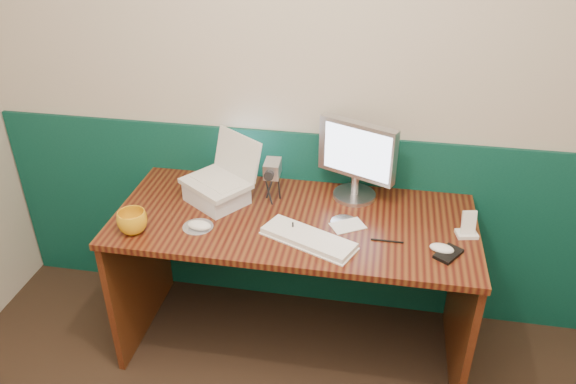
% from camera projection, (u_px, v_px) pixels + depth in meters
% --- Properties ---
extents(back_wall, '(3.50, 0.04, 2.50)m').
position_uv_depth(back_wall, '(340.00, 84.00, 2.53)').
color(back_wall, '#BEB3A1').
rests_on(back_wall, ground).
extents(wainscot, '(3.48, 0.02, 1.00)m').
position_uv_depth(wainscot, '(333.00, 224.00, 2.90)').
color(wainscot, '#083630').
rests_on(wainscot, ground).
extents(desk, '(1.60, 0.70, 0.75)m').
position_uv_depth(desk, '(294.00, 284.00, 2.68)').
color(desk, '#350E09').
rests_on(desk, ground).
extents(laptop_riser, '(0.32, 0.31, 0.09)m').
position_uv_depth(laptop_riser, '(217.00, 194.00, 2.59)').
color(laptop_riser, silver).
rests_on(laptop_riser, desk).
extents(laptop, '(0.36, 0.34, 0.24)m').
position_uv_depth(laptop, '(214.00, 162.00, 2.51)').
color(laptop, silver).
rests_on(laptop, laptop_riser).
extents(monitor, '(0.38, 0.25, 0.37)m').
position_uv_depth(monitor, '(357.00, 162.00, 2.56)').
color(monitor, '#B7B7BC').
rests_on(monitor, desk).
extents(keyboard, '(0.42, 0.28, 0.02)m').
position_uv_depth(keyboard, '(308.00, 239.00, 2.33)').
color(keyboard, white).
rests_on(keyboard, desk).
extents(mouse_right, '(0.11, 0.08, 0.03)m').
position_uv_depth(mouse_right, '(442.00, 248.00, 2.26)').
color(mouse_right, white).
rests_on(mouse_right, desk).
extents(mouse_left, '(0.11, 0.08, 0.04)m').
position_uv_depth(mouse_left, '(199.00, 225.00, 2.40)').
color(mouse_left, white).
rests_on(mouse_left, desk).
extents(mug, '(0.16, 0.16, 0.10)m').
position_uv_depth(mug, '(132.00, 222.00, 2.37)').
color(mug, orange).
rests_on(mug, desk).
extents(camcorder, '(0.09, 0.13, 0.19)m').
position_uv_depth(camcorder, '(273.00, 182.00, 2.57)').
color(camcorder, '#B6B6BB').
rests_on(camcorder, desk).
extents(cd_spindle, '(0.11, 0.11, 0.02)m').
position_uv_depth(cd_spindle, '(293.00, 230.00, 2.38)').
color(cd_spindle, silver).
rests_on(cd_spindle, desk).
extents(cd_loose_a, '(0.13, 0.13, 0.00)m').
position_uv_depth(cd_loose_a, '(198.00, 227.00, 2.43)').
color(cd_loose_a, silver).
rests_on(cd_loose_a, desk).
extents(cd_loose_b, '(0.12, 0.12, 0.00)m').
position_uv_depth(cd_loose_b, '(344.00, 222.00, 2.46)').
color(cd_loose_b, silver).
rests_on(cd_loose_b, desk).
extents(pen, '(0.13, 0.01, 0.01)m').
position_uv_depth(pen, '(387.00, 241.00, 2.33)').
color(pen, black).
rests_on(pen, desk).
extents(papers, '(0.17, 0.15, 0.00)m').
position_uv_depth(papers, '(348.00, 226.00, 2.43)').
color(papers, white).
rests_on(papers, desk).
extents(dock, '(0.10, 0.08, 0.02)m').
position_uv_depth(dock, '(467.00, 234.00, 2.36)').
color(dock, white).
rests_on(dock, desk).
extents(music_player, '(0.06, 0.04, 0.10)m').
position_uv_depth(music_player, '(469.00, 222.00, 2.33)').
color(music_player, white).
rests_on(music_player, dock).
extents(pda, '(0.13, 0.14, 0.01)m').
position_uv_depth(pda, '(448.00, 254.00, 2.25)').
color(pda, black).
rests_on(pda, desk).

